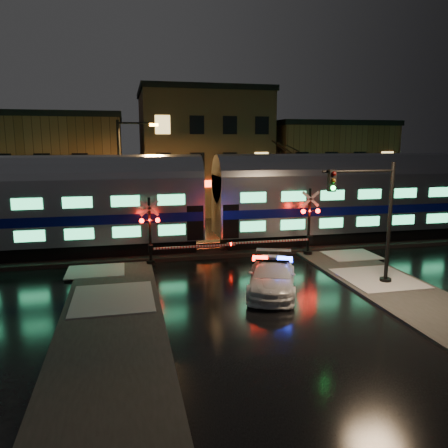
{
  "coord_description": "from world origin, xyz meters",
  "views": [
    {
      "loc": [
        -5.77,
        -21.91,
        6.9
      ],
      "look_at": [
        -0.23,
        2.5,
        2.2
      ],
      "focal_mm": 35.0,
      "sensor_mm": 36.0,
      "label": 1
    }
  ],
  "objects_px": {
    "police_car": "(272,276)",
    "crossing_signal_right": "(304,229)",
    "traffic_light": "(372,222)",
    "crossing_signal_left": "(157,238)",
    "streetlight": "(124,173)"
  },
  "relations": [
    {
      "from": "crossing_signal_right",
      "to": "traffic_light",
      "type": "xyz_separation_m",
      "value": [
        0.94,
        -5.88,
        1.46
      ]
    },
    {
      "from": "police_car",
      "to": "traffic_light",
      "type": "bearing_deg",
      "value": 18.24
    },
    {
      "from": "traffic_light",
      "to": "streetlight",
      "type": "relative_size",
      "value": 0.71
    },
    {
      "from": "crossing_signal_left",
      "to": "police_car",
      "type": "bearing_deg",
      "value": -49.17
    },
    {
      "from": "traffic_light",
      "to": "streetlight",
      "type": "height_order",
      "value": "streetlight"
    },
    {
      "from": "police_car",
      "to": "crossing_signal_right",
      "type": "relative_size",
      "value": 0.96
    },
    {
      "from": "police_car",
      "to": "streetlight",
      "type": "xyz_separation_m",
      "value": [
        -6.54,
        12.37,
        4.07
      ]
    },
    {
      "from": "crossing_signal_right",
      "to": "crossing_signal_left",
      "type": "xyz_separation_m",
      "value": [
        -8.86,
        -0.01,
        -0.12
      ]
    },
    {
      "from": "police_car",
      "to": "streetlight",
      "type": "bearing_deg",
      "value": 138.46
    },
    {
      "from": "police_car",
      "to": "streetlight",
      "type": "distance_m",
      "value": 14.57
    },
    {
      "from": "crossing_signal_left",
      "to": "streetlight",
      "type": "height_order",
      "value": "streetlight"
    },
    {
      "from": "crossing_signal_left",
      "to": "traffic_light",
      "type": "relative_size",
      "value": 0.92
    },
    {
      "from": "crossing_signal_left",
      "to": "streetlight",
      "type": "xyz_separation_m",
      "value": [
        -1.64,
        6.7,
        3.23
      ]
    },
    {
      "from": "crossing_signal_right",
      "to": "streetlight",
      "type": "xyz_separation_m",
      "value": [
        -10.51,
        6.69,
        3.11
      ]
    },
    {
      "from": "police_car",
      "to": "crossing_signal_left",
      "type": "height_order",
      "value": "crossing_signal_left"
    }
  ]
}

